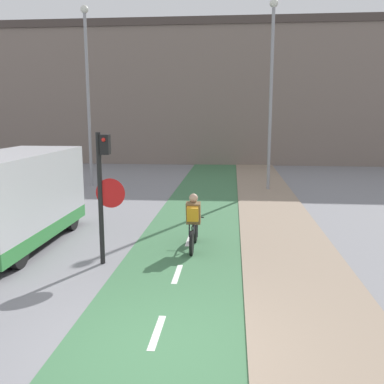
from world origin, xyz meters
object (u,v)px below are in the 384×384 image
traffic_light_pole (104,184)px  cyclist_near (193,223)px  street_lamp_far (87,81)px  van (14,201)px  street_lamp_sidewalk (271,79)px

traffic_light_pole → cyclist_near: 2.57m
street_lamp_far → cyclist_near: size_ratio=4.86×
traffic_light_pole → street_lamp_far: bearing=110.1°
traffic_light_pole → van: 3.04m
street_lamp_sidewalk → van: street_lamp_sidewalk is taller
street_lamp_sidewalk → van: size_ratio=1.64×
traffic_light_pole → cyclist_near: bearing=33.1°
traffic_light_pole → van: size_ratio=0.61×
traffic_light_pole → van: traffic_light_pole is taller
street_lamp_far → van: 10.23m
street_lamp_far → van: (1.13, -9.47, -3.71)m
traffic_light_pole → street_lamp_far: size_ratio=0.37×
street_lamp_sidewalk → cyclist_near: bearing=-106.2°
street_lamp_far → street_lamp_sidewalk: 8.39m
traffic_light_pole → cyclist_near: size_ratio=1.78×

